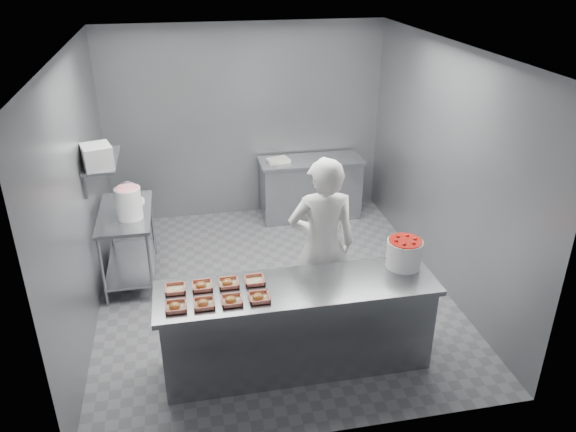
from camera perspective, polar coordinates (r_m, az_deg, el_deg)
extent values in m
plane|color=#4C4C51|center=(6.76, -1.51, -7.44)|extent=(4.50, 4.50, 0.00)
plane|color=white|center=(5.73, -1.85, 16.69)|extent=(4.50, 4.50, 0.00)
cube|color=slate|center=(8.22, -4.37, 9.41)|extent=(4.00, 0.04, 2.80)
cube|color=slate|center=(6.13, -20.42, 2.01)|extent=(0.04, 4.50, 2.80)
cube|color=slate|center=(6.71, 15.47, 4.74)|extent=(0.04, 4.50, 2.80)
cube|color=slate|center=(5.18, 0.98, -7.36)|extent=(2.60, 0.70, 0.05)
cube|color=slate|center=(5.44, 0.94, -11.34)|extent=(2.50, 0.64, 0.85)
cube|color=slate|center=(6.84, -16.25, 0.27)|extent=(0.60, 1.20, 0.04)
cube|color=slate|center=(7.14, -15.58, -4.66)|extent=(0.56, 1.15, 0.03)
cylinder|color=slate|center=(6.57, -18.32, -5.45)|extent=(0.04, 0.04, 0.88)
cylinder|color=slate|center=(6.52, -13.79, -5.11)|extent=(0.04, 0.04, 0.88)
cylinder|color=slate|center=(7.55, -17.54, -1.12)|extent=(0.04, 0.04, 0.88)
cylinder|color=slate|center=(7.51, -13.62, -0.79)|extent=(0.04, 0.04, 0.88)
cube|color=slate|center=(8.21, 2.34, 5.59)|extent=(1.50, 0.60, 0.05)
cube|color=slate|center=(8.37, 2.29, 2.69)|extent=(1.44, 0.55, 0.85)
cube|color=slate|center=(6.61, -18.42, 5.39)|extent=(0.35, 0.90, 0.03)
cube|color=tan|center=(4.95, -11.32, -9.03)|extent=(0.18, 0.18, 0.04)
cube|color=white|center=(4.97, -10.79, -8.98)|extent=(0.10, 0.06, 0.00)
ellipsoid|color=#A75B29|center=(4.95, -11.44, -8.94)|extent=(0.10, 0.10, 0.05)
cube|color=tan|center=(4.95, -8.52, -8.79)|extent=(0.18, 0.18, 0.04)
cube|color=white|center=(4.97, -8.00, -8.74)|extent=(0.10, 0.06, 0.00)
ellipsoid|color=#A75B29|center=(4.94, -8.64, -8.71)|extent=(0.10, 0.10, 0.05)
cube|color=tan|center=(4.96, -5.72, -8.54)|extent=(0.18, 0.18, 0.04)
cube|color=white|center=(4.98, -5.21, -8.49)|extent=(0.10, 0.06, 0.00)
ellipsoid|color=#A75B29|center=(4.95, -5.84, -8.45)|extent=(0.10, 0.10, 0.05)
cube|color=tan|center=(4.98, -2.95, -8.26)|extent=(0.18, 0.18, 0.04)
cube|color=white|center=(5.00, -2.46, -8.21)|extent=(0.10, 0.06, 0.00)
ellipsoid|color=#A75B29|center=(4.97, -3.07, -8.18)|extent=(0.10, 0.10, 0.05)
cube|color=tan|center=(5.19, -11.38, -7.25)|extent=(0.18, 0.18, 0.04)
cube|color=white|center=(5.21, -10.87, -7.21)|extent=(0.10, 0.06, 0.00)
cube|color=tan|center=(5.19, -8.71, -7.03)|extent=(0.18, 0.18, 0.04)
cube|color=white|center=(5.21, -8.22, -6.99)|extent=(0.10, 0.06, 0.00)
ellipsoid|color=#A75B29|center=(5.18, -8.83, -6.94)|extent=(0.10, 0.10, 0.05)
cube|color=tan|center=(5.20, -6.06, -6.79)|extent=(0.18, 0.18, 0.04)
cube|color=white|center=(5.22, -5.58, -6.75)|extent=(0.10, 0.06, 0.00)
ellipsoid|color=#A75B29|center=(5.19, -6.17, -6.70)|extent=(0.10, 0.10, 0.05)
cube|color=tan|center=(5.22, -3.42, -6.54)|extent=(0.18, 0.18, 0.04)
cube|color=white|center=(5.24, -2.95, -6.49)|extent=(0.10, 0.06, 0.00)
imported|color=silver|center=(5.71, 3.48, -3.05)|extent=(0.72, 0.49, 1.91)
cylinder|color=white|center=(5.51, 11.72, -3.77)|extent=(0.34, 0.34, 0.27)
cylinder|color=red|center=(5.45, 11.84, -2.61)|extent=(0.32, 0.32, 0.04)
cylinder|color=white|center=(6.58, -15.86, 1.27)|extent=(0.29, 0.29, 0.36)
cylinder|color=pink|center=(6.52, -16.05, 2.69)|extent=(0.27, 0.27, 0.02)
torus|color=slate|center=(6.54, -15.98, 2.14)|extent=(0.30, 0.01, 0.30)
cylinder|color=white|center=(7.04, -15.72, 1.40)|extent=(0.44, 0.44, 0.03)
cube|color=#CCB28C|center=(6.94, -15.72, 1.01)|extent=(0.18, 0.16, 0.02)
cube|color=gray|center=(6.31, -18.83, 5.75)|extent=(0.37, 0.40, 0.25)
cube|color=silver|center=(8.10, -0.99, 5.68)|extent=(0.33, 0.27, 0.05)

